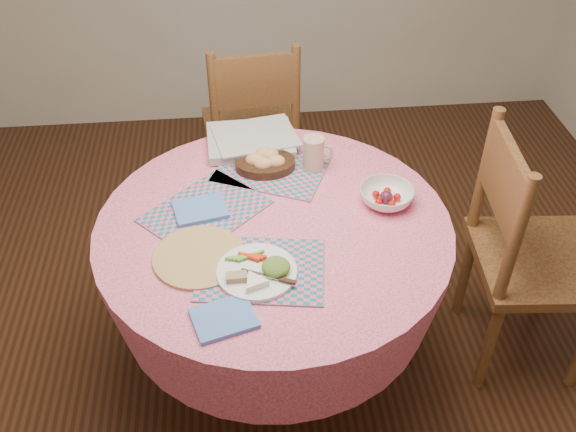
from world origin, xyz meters
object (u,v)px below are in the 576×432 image
chair_back (252,126)px  dinner_plate (259,271)px  bread_bowl (265,161)px  wicker_trivet (199,257)px  fruit_bowl (386,196)px  latte_mug (314,153)px  dining_table (274,264)px  chair_right (525,252)px

chair_back → dinner_plate: bearing=82.8°
chair_back → bread_bowl: 0.75m
dinner_plate → bread_bowl: bearing=84.0°
wicker_trivet → fruit_bowl: (0.67, 0.23, 0.02)m
chair_back → latte_mug: size_ratio=7.61×
chair_back → dinner_plate: chair_back is taller
dining_table → latte_mug: size_ratio=9.59×
fruit_bowl → bread_bowl: bearing=148.8°
dining_table → bread_bowl: 0.40m
chair_right → dinner_plate: chair_right is taller
bread_bowl → chair_back: bearing=91.6°
chair_back → wicker_trivet: 1.22m
chair_right → bread_bowl: (-0.95, 0.34, 0.24)m
dining_table → chair_right: (0.95, -0.01, -0.01)m
wicker_trivet → bread_bowl: (0.25, 0.48, 0.03)m
dining_table → chair_right: 0.95m
dining_table → chair_right: bearing=-0.8°
chair_back → dinner_plate: 1.30m
dinner_plate → fruit_bowl: fruit_bowl is taller
chair_back → latte_mug: chair_back is taller
dinner_plate → bread_bowl: (0.06, 0.58, 0.01)m
chair_right → dinner_plate: size_ratio=4.09×
dinner_plate → latte_mug: size_ratio=1.97×
chair_back → wicker_trivet: bearing=73.5°
bread_bowl → fruit_bowl: bread_bowl is taller
dining_table → latte_mug: latte_mug is taller
bread_bowl → latte_mug: (0.18, -0.01, 0.03)m
dining_table → fruit_bowl: size_ratio=5.50×
dining_table → chair_back: size_ratio=1.26×
dinner_plate → latte_mug: latte_mug is taller
latte_mug → dining_table: bearing=-119.9°
dinner_plate → latte_mug: bearing=66.5°
bread_bowl → latte_mug: bearing=-4.3°
chair_back → fruit_bowl: (0.43, -0.95, 0.27)m
chair_back → fruit_bowl: size_ratio=4.36×
latte_mug → chair_right: bearing=-23.1°
dinner_plate → fruit_bowl: 0.58m
bread_bowl → wicker_trivet: bearing=-117.7°
dinner_plate → bread_bowl: 0.58m
fruit_bowl → dinner_plate: bearing=-145.6°
bread_bowl → dining_table: bearing=-89.2°
wicker_trivet → fruit_bowl: 0.70m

